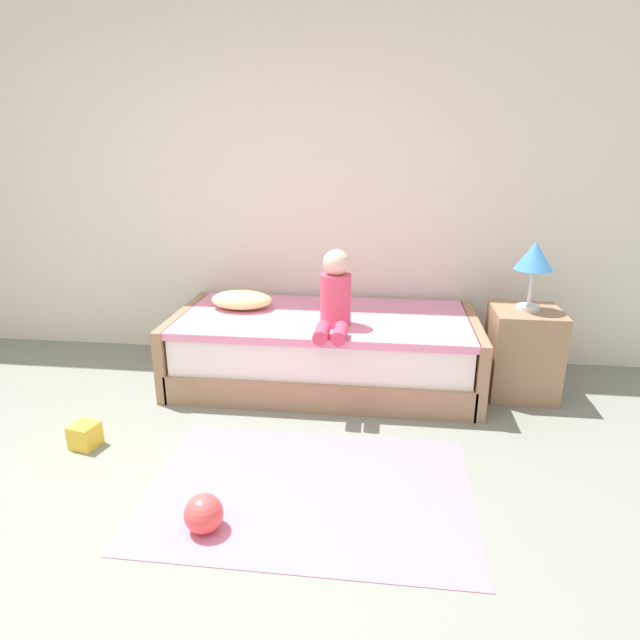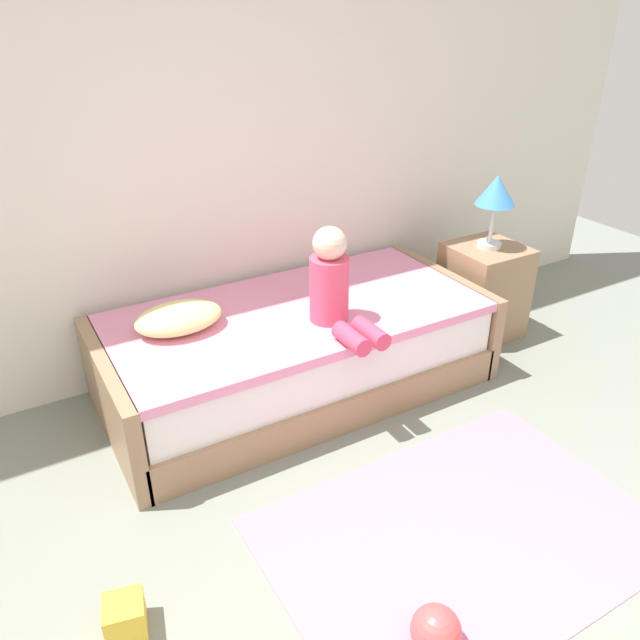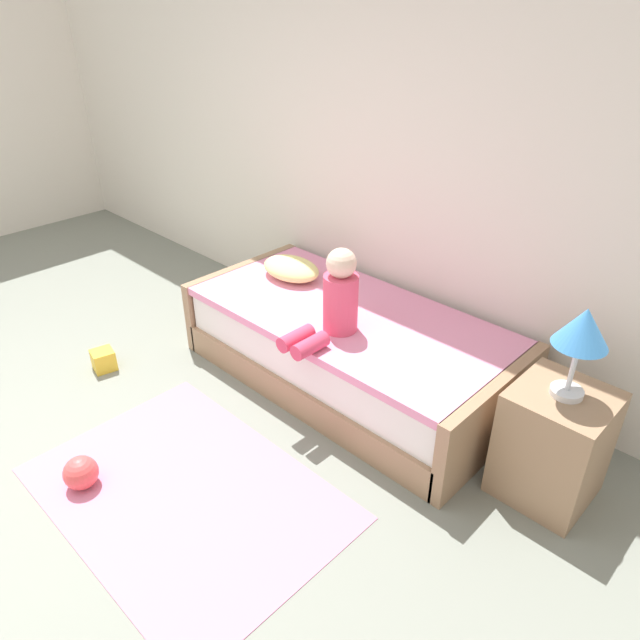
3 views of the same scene
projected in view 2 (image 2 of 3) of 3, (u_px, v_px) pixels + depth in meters
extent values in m
cube|color=silver|center=(111.00, 120.00, 3.00)|extent=(7.20, 0.10, 2.90)
cube|color=#997556|center=(298.00, 372.00, 3.48)|extent=(2.00, 1.00, 0.20)
cube|color=white|center=(297.00, 338.00, 3.37)|extent=(1.94, 0.94, 0.25)
cube|color=pink|center=(297.00, 313.00, 3.30)|extent=(1.98, 0.98, 0.05)
cube|color=#997556|center=(111.00, 404.00, 2.96)|extent=(0.07, 1.00, 0.50)
cube|color=#997556|center=(440.00, 308.00, 3.86)|extent=(0.07, 1.00, 0.50)
cube|color=#997556|center=(483.00, 290.00, 3.97)|extent=(0.44, 0.44, 0.60)
cylinder|color=silver|center=(489.00, 245.00, 3.82)|extent=(0.15, 0.15, 0.03)
cylinder|color=silver|center=(492.00, 224.00, 3.76)|extent=(0.02, 0.02, 0.24)
cone|color=#3F8CD8|center=(496.00, 190.00, 3.66)|extent=(0.24, 0.24, 0.18)
cylinder|color=#E04C6B|center=(329.00, 289.00, 3.11)|extent=(0.20, 0.20, 0.34)
sphere|color=beige|center=(330.00, 243.00, 3.00)|extent=(0.17, 0.17, 0.17)
cylinder|color=#D83F60|center=(351.00, 339.00, 2.92)|extent=(0.09, 0.22, 0.09)
cylinder|color=#D83F60|center=(371.00, 333.00, 2.97)|extent=(0.09, 0.22, 0.09)
ellipsoid|color=#F2E58C|center=(179.00, 318.00, 3.06)|extent=(0.44, 0.30, 0.13)
sphere|color=#E54C4C|center=(436.00, 630.00, 2.08)|extent=(0.17, 0.17, 0.17)
cube|color=pink|center=(462.00, 533.00, 2.56)|extent=(1.60, 1.10, 0.01)
cube|color=yellow|center=(125.00, 617.00, 2.15)|extent=(0.17, 0.17, 0.14)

